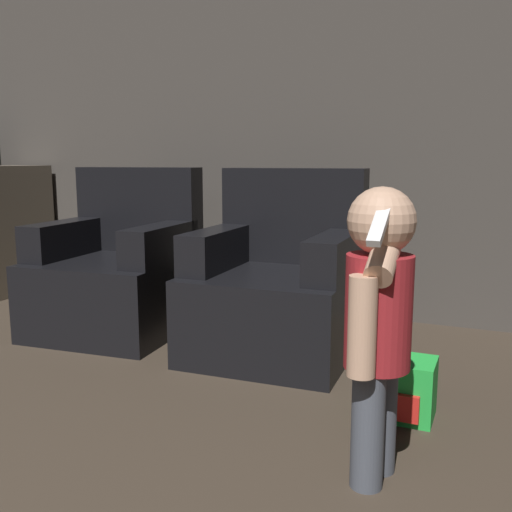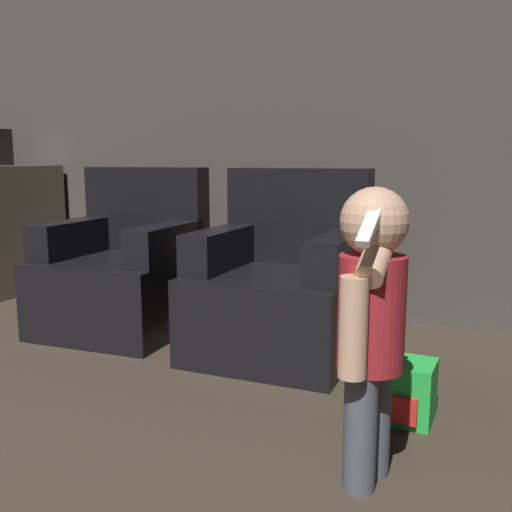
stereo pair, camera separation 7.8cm
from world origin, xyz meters
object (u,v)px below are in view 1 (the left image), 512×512
at_px(armchair_left, 118,273).
at_px(toy_backpack, 398,388).
at_px(person_toddler, 378,312).
at_px(armchair_right, 277,288).

distance_m(armchair_left, toy_backpack, 1.77).
bearing_deg(armchair_left, person_toddler, -35.62).
bearing_deg(armchair_left, armchair_right, -4.79).
bearing_deg(armchair_right, toy_backpack, -39.59).
relative_size(person_toddler, toy_backpack, 3.29).
xyz_separation_m(armchair_right, person_toddler, (0.70, -1.00, 0.20)).
distance_m(armchair_right, toy_backpack, 0.90).
xyz_separation_m(armchair_left, toy_backpack, (1.67, -0.53, -0.21)).
distance_m(person_toddler, toy_backpack, 0.63).
bearing_deg(person_toddler, toy_backpack, -169.99).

